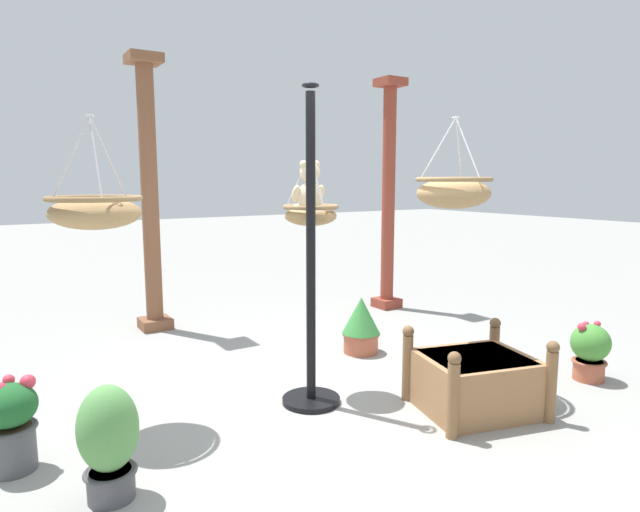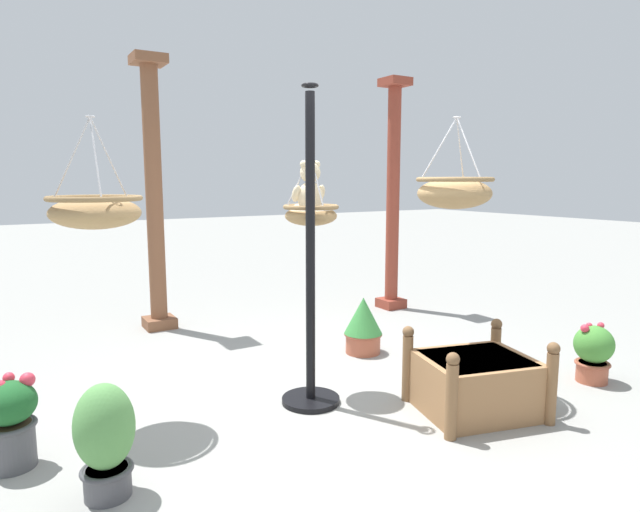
{
  "view_description": "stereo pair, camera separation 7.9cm",
  "coord_description": "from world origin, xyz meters",
  "px_view_note": "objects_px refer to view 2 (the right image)",
  "views": [
    {
      "loc": [
        -2.15,
        -3.33,
        1.68
      ],
      "look_at": [
        0.0,
        0.1,
        1.1
      ],
      "focal_mm": 30.09,
      "sensor_mm": 36.0,
      "label": 1
    },
    {
      "loc": [
        -2.08,
        -3.37,
        1.68
      ],
      "look_at": [
        0.0,
        0.1,
        1.1
      ],
      "focal_mm": 30.09,
      "sensor_mm": 36.0,
      "label": 2
    }
  ],
  "objects_px": {
    "hanging_basket_right_low": "(454,191)",
    "potted_plant_tall_leafy": "(10,420)",
    "wooden_planter_box": "(475,382)",
    "hanging_basket_with_teddy": "(311,214)",
    "hanging_basket_left_high": "(95,211)",
    "greenhouse_pillar_right": "(393,200)",
    "potted_plant_flowering_red": "(105,438)",
    "potted_plant_small_succulent": "(593,352)",
    "greenhouse_pillar_left": "(154,200)",
    "teddy_bear": "(310,191)",
    "display_pole_central": "(311,310)",
    "potted_plant_fern_front": "(363,325)"
  },
  "relations": [
    {
      "from": "greenhouse_pillar_right",
      "to": "hanging_basket_right_low",
      "type": "bearing_deg",
      "value": -118.95
    },
    {
      "from": "hanging_basket_left_high",
      "to": "greenhouse_pillar_left",
      "type": "height_order",
      "value": "greenhouse_pillar_left"
    },
    {
      "from": "hanging_basket_with_teddy",
      "to": "greenhouse_pillar_left",
      "type": "bearing_deg",
      "value": 103.56
    },
    {
      "from": "wooden_planter_box",
      "to": "display_pole_central",
      "type": "bearing_deg",
      "value": 141.43
    },
    {
      "from": "hanging_basket_left_high",
      "to": "greenhouse_pillar_right",
      "type": "bearing_deg",
      "value": 23.44
    },
    {
      "from": "hanging_basket_right_low",
      "to": "greenhouse_pillar_right",
      "type": "xyz_separation_m",
      "value": [
        1.35,
        2.44,
        -0.17
      ]
    },
    {
      "from": "hanging_basket_with_teddy",
      "to": "potted_plant_small_succulent",
      "type": "relative_size",
      "value": 1.07
    },
    {
      "from": "greenhouse_pillar_right",
      "to": "potted_plant_fern_front",
      "type": "bearing_deg",
      "value": -136.46
    },
    {
      "from": "potted_plant_tall_leafy",
      "to": "wooden_planter_box",
      "type": "bearing_deg",
      "value": -16.32
    },
    {
      "from": "display_pole_central",
      "to": "greenhouse_pillar_right",
      "type": "distance_m",
      "value": 3.31
    },
    {
      "from": "potted_plant_small_succulent",
      "to": "greenhouse_pillar_left",
      "type": "bearing_deg",
      "value": 127.02
    },
    {
      "from": "teddy_bear",
      "to": "potted_plant_flowering_red",
      "type": "height_order",
      "value": "teddy_bear"
    },
    {
      "from": "wooden_planter_box",
      "to": "potted_plant_tall_leafy",
      "type": "xyz_separation_m",
      "value": [
        -2.91,
        0.85,
        0.06
      ]
    },
    {
      "from": "wooden_planter_box",
      "to": "potted_plant_tall_leafy",
      "type": "bearing_deg",
      "value": 163.68
    },
    {
      "from": "greenhouse_pillar_left",
      "to": "display_pole_central",
      "type": "bearing_deg",
      "value": -80.72
    },
    {
      "from": "hanging_basket_with_teddy",
      "to": "hanging_basket_left_high",
      "type": "xyz_separation_m",
      "value": [
        -1.54,
        0.2,
        0.06
      ]
    },
    {
      "from": "potted_plant_flowering_red",
      "to": "potted_plant_small_succulent",
      "type": "bearing_deg",
      "value": -5.23
    },
    {
      "from": "hanging_basket_right_low",
      "to": "wooden_planter_box",
      "type": "height_order",
      "value": "hanging_basket_right_low"
    },
    {
      "from": "greenhouse_pillar_right",
      "to": "wooden_planter_box",
      "type": "distance_m",
      "value": 3.45
    },
    {
      "from": "teddy_bear",
      "to": "greenhouse_pillar_right",
      "type": "xyz_separation_m",
      "value": [
        2.3,
        1.84,
        -0.17
      ]
    },
    {
      "from": "hanging_basket_right_low",
      "to": "potted_plant_tall_leafy",
      "type": "xyz_separation_m",
      "value": [
        -3.07,
        0.42,
        -1.3
      ]
    },
    {
      "from": "hanging_basket_left_high",
      "to": "hanging_basket_right_low",
      "type": "bearing_deg",
      "value": -17.25
    },
    {
      "from": "hanging_basket_right_low",
      "to": "potted_plant_flowering_red",
      "type": "xyz_separation_m",
      "value": [
        -2.65,
        -0.18,
        -1.26
      ]
    },
    {
      "from": "wooden_planter_box",
      "to": "potted_plant_fern_front",
      "type": "bearing_deg",
      "value": 86.72
    },
    {
      "from": "display_pole_central",
      "to": "hanging_basket_left_high",
      "type": "height_order",
      "value": "display_pole_central"
    },
    {
      "from": "greenhouse_pillar_right",
      "to": "potted_plant_flowering_red",
      "type": "height_order",
      "value": "greenhouse_pillar_right"
    },
    {
      "from": "hanging_basket_with_teddy",
      "to": "teddy_bear",
      "type": "height_order",
      "value": "hanging_basket_with_teddy"
    },
    {
      "from": "display_pole_central",
      "to": "hanging_basket_right_low",
      "type": "relative_size",
      "value": 3.35
    },
    {
      "from": "potted_plant_small_succulent",
      "to": "greenhouse_pillar_right",
      "type": "bearing_deg",
      "value": 85.84
    },
    {
      "from": "hanging_basket_left_high",
      "to": "potted_plant_flowering_red",
      "type": "height_order",
      "value": "hanging_basket_left_high"
    },
    {
      "from": "potted_plant_flowering_red",
      "to": "potted_plant_small_succulent",
      "type": "xyz_separation_m",
      "value": [
        3.78,
        -0.35,
        -0.07
      ]
    },
    {
      "from": "display_pole_central",
      "to": "hanging_basket_with_teddy",
      "type": "relative_size",
      "value": 4.31
    },
    {
      "from": "hanging_basket_left_high",
      "to": "potted_plant_fern_front",
      "type": "bearing_deg",
      "value": 7.45
    },
    {
      "from": "hanging_basket_right_low",
      "to": "potted_plant_flowering_red",
      "type": "distance_m",
      "value": 2.94
    },
    {
      "from": "hanging_basket_right_low",
      "to": "hanging_basket_with_teddy",
      "type": "bearing_deg",
      "value": 149.04
    },
    {
      "from": "potted_plant_flowering_red",
      "to": "potted_plant_tall_leafy",
      "type": "height_order",
      "value": "potted_plant_flowering_red"
    },
    {
      "from": "hanging_basket_with_teddy",
      "to": "display_pole_central",
      "type": "bearing_deg",
      "value": -120.96
    },
    {
      "from": "hanging_basket_left_high",
      "to": "greenhouse_pillar_left",
      "type": "distance_m",
      "value": 2.45
    },
    {
      "from": "greenhouse_pillar_right",
      "to": "teddy_bear",
      "type": "bearing_deg",
      "value": -141.31
    },
    {
      "from": "hanging_basket_left_high",
      "to": "potted_plant_tall_leafy",
      "type": "distance_m",
      "value": 1.37
    },
    {
      "from": "greenhouse_pillar_left",
      "to": "wooden_planter_box",
      "type": "relative_size",
      "value": 3.02
    },
    {
      "from": "potted_plant_fern_front",
      "to": "potted_plant_tall_leafy",
      "type": "height_order",
      "value": "potted_plant_tall_leafy"
    },
    {
      "from": "greenhouse_pillar_right",
      "to": "potted_plant_fern_front",
      "type": "distance_m",
      "value": 2.27
    },
    {
      "from": "teddy_bear",
      "to": "display_pole_central",
      "type": "bearing_deg",
      "value": -118.95
    },
    {
      "from": "hanging_basket_right_low",
      "to": "potted_plant_small_succulent",
      "type": "distance_m",
      "value": 1.83
    },
    {
      "from": "hanging_basket_with_teddy",
      "to": "hanging_basket_left_high",
      "type": "relative_size",
      "value": 0.74
    },
    {
      "from": "greenhouse_pillar_right",
      "to": "potted_plant_flowering_red",
      "type": "distance_m",
      "value": 4.9
    },
    {
      "from": "wooden_planter_box",
      "to": "potted_plant_tall_leafy",
      "type": "relative_size",
      "value": 1.79
    },
    {
      "from": "potted_plant_small_succulent",
      "to": "hanging_basket_right_low",
      "type": "bearing_deg",
      "value": 155.19
    },
    {
      "from": "hanging_basket_right_low",
      "to": "teddy_bear",
      "type": "bearing_deg",
      "value": 148.11
    }
  ]
}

